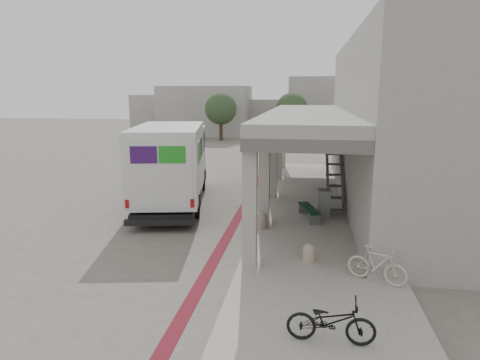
% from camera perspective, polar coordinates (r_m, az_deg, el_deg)
% --- Properties ---
extents(ground, '(120.00, 120.00, 0.00)m').
position_cam_1_polar(ground, '(15.76, -4.66, -6.21)').
color(ground, '#605A52').
rests_on(ground, ground).
extents(bike_lane_stripe, '(0.35, 40.00, 0.01)m').
position_cam_1_polar(bike_lane_stripe, '(17.46, 0.07, -4.38)').
color(bike_lane_stripe, maroon).
rests_on(bike_lane_stripe, ground).
extents(sidewalk, '(4.40, 28.00, 0.12)m').
position_cam_1_polar(sidewalk, '(15.35, 10.12, -6.62)').
color(sidewalk, gray).
rests_on(sidewalk, ground).
extents(transit_building, '(7.60, 17.00, 7.00)m').
position_cam_1_polar(transit_building, '(19.42, 18.65, 6.84)').
color(transit_building, gray).
rests_on(transit_building, ground).
extents(distant_backdrop, '(28.00, 10.00, 6.50)m').
position_cam_1_polar(distant_backdrop, '(50.92, 1.61, 9.24)').
color(distant_backdrop, gray).
rests_on(distant_backdrop, ground).
extents(tree_left, '(3.20, 3.20, 4.80)m').
position_cam_1_polar(tree_left, '(43.47, -2.58, 9.45)').
color(tree_left, '#38281C').
rests_on(tree_left, ground).
extents(tree_mid, '(3.20, 3.20, 4.80)m').
position_cam_1_polar(tree_mid, '(44.64, 6.91, 9.44)').
color(tree_mid, '#38281C').
rests_on(tree_mid, ground).
extents(tree_right, '(3.20, 3.20, 4.80)m').
position_cam_1_polar(tree_right, '(44.09, 17.43, 8.97)').
color(tree_right, '#38281C').
rests_on(tree_right, ground).
extents(fedex_truck, '(3.96, 8.49, 3.49)m').
position_cam_1_polar(fedex_truck, '(18.67, -9.07, 2.35)').
color(fedex_truck, black).
rests_on(fedex_truck, ground).
extents(bench, '(0.88, 1.86, 0.43)m').
position_cam_1_polar(bench, '(16.39, 9.20, -4.07)').
color(bench, slate).
rests_on(bench, sidewalk).
extents(bollard_near, '(0.36, 0.36, 0.53)m').
position_cam_1_polar(bollard_near, '(12.37, 9.17, -9.51)').
color(bollard_near, tan).
rests_on(bollard_near, sidewalk).
extents(bollard_far, '(0.38, 0.38, 0.57)m').
position_cam_1_polar(bollard_far, '(15.13, 2.95, -5.35)').
color(bollard_far, gray).
rests_on(bollard_far, sidewalk).
extents(utility_cabinet, '(0.48, 0.64, 1.05)m').
position_cam_1_polar(utility_cabinet, '(16.71, 11.12, -3.05)').
color(utility_cabinet, slate).
rests_on(utility_cabinet, sidewalk).
extents(bicycle_black, '(1.70, 0.64, 0.88)m').
position_cam_1_polar(bicycle_black, '(8.70, 12.03, -17.92)').
color(bicycle_black, black).
rests_on(bicycle_black, sidewalk).
extents(bicycle_cream, '(1.56, 1.09, 0.92)m').
position_cam_1_polar(bicycle_cream, '(11.43, 17.79, -10.71)').
color(bicycle_cream, beige).
rests_on(bicycle_cream, sidewalk).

